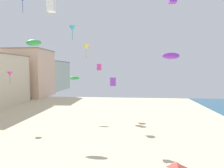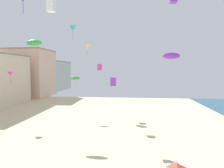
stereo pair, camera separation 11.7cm
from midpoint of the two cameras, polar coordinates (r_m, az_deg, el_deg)
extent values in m
cube|color=beige|center=(71.31, -24.05, 2.91)|extent=(14.62, 13.03, 15.83)
cube|color=#89715E|center=(71.62, -24.25, 9.37)|extent=(14.92, 13.29, 0.30)
cube|color=#B7C6B2|center=(88.74, -17.73, 2.31)|extent=(10.20, 21.88, 12.82)
cube|color=slate|center=(88.77, -17.83, 6.54)|extent=(10.40, 22.32, 0.30)
pyramid|color=#D14C3D|center=(15.37, 19.22, -22.27)|extent=(1.10, 1.10, 0.35)
ellipsoid|color=green|center=(35.26, -11.02, 1.72)|extent=(1.80, 0.50, 0.70)
cylinder|color=#233995|center=(25.11, -25.28, 20.33)|extent=(0.05, 0.05, 1.21)
cube|color=white|center=(15.49, -17.85, 21.65)|extent=(0.53, 0.53, 0.83)
ellipsoid|color=green|center=(29.68, -22.51, 11.50)|extent=(2.35, 0.65, 0.91)
cone|color=#DB3D9E|center=(34.55, -28.37, 2.73)|extent=(0.91, 0.91, 0.74)
cylinder|color=#992A6E|center=(34.58, -28.31, 1.03)|extent=(0.05, 0.05, 1.32)
cone|color=yellow|center=(41.26, -7.57, 11.06)|extent=(1.23, 1.23, 1.01)
cylinder|color=#A49220|center=(41.12, -7.55, 9.12)|extent=(0.07, 0.07, 1.80)
cube|color=purple|center=(22.86, 0.52, 0.73)|extent=(0.66, 0.66, 1.03)
cube|color=#DB3D9E|center=(36.10, -3.69, 5.14)|extent=(0.77, 0.77, 1.21)
cone|color=#2DB7CC|center=(37.70, -11.71, 16.22)|extent=(1.20, 1.20, 0.98)
cylinder|color=teal|center=(37.44, -11.68, 14.19)|extent=(0.07, 0.07, 1.74)
ellipsoid|color=purple|center=(26.59, 17.68, 8.17)|extent=(2.32, 0.64, 0.90)
camera|label=1|loc=(0.06, -89.82, 0.01)|focal=30.07mm
camera|label=2|loc=(0.06, 90.18, -0.01)|focal=30.07mm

